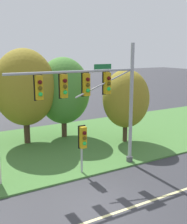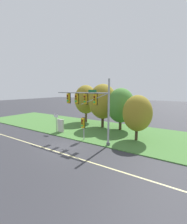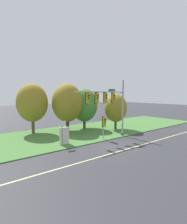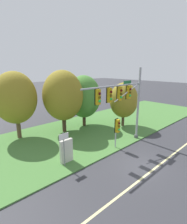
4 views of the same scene
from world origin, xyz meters
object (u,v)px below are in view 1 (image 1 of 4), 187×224
Objects in this scene: tree_behind_signpost at (63,91)px; tree_mid_verge at (126,99)px; traffic_signal_mast at (95,93)px; tree_left_of_mast at (25,88)px; pedestrian_signal_near_kerb at (83,140)px.

tree_behind_signpost is 5.02m from tree_mid_verge.
tree_behind_signpost is (1.08, 6.95, -0.83)m from traffic_signal_mast.
tree_left_of_mast is 1.28× the size of tree_mid_verge.
tree_behind_signpost is (3.11, 0.06, -0.47)m from tree_left_of_mast.
tree_mid_verge is at bearing 32.84° from pedestrian_signal_near_kerb.
traffic_signal_mast reaches higher than pedestrian_signal_near_kerb.
tree_left_of_mast is 1.10× the size of tree_behind_signpost.
traffic_signal_mast reaches higher than tree_behind_signpost.
pedestrian_signal_near_kerb is 0.40× the size of tree_left_of_mast.
traffic_signal_mast is 2.74m from pedestrian_signal_near_kerb.
pedestrian_signal_near_kerb is at bearing -105.53° from tree_behind_signpost.
traffic_signal_mast is 7.19m from tree_left_of_mast.
traffic_signal_mast is at bearing -143.45° from tree_mid_verge.
tree_left_of_mast is at bearing 152.85° from tree_mid_verge.
tree_behind_signpost is at bearing 135.72° from tree_mid_verge.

